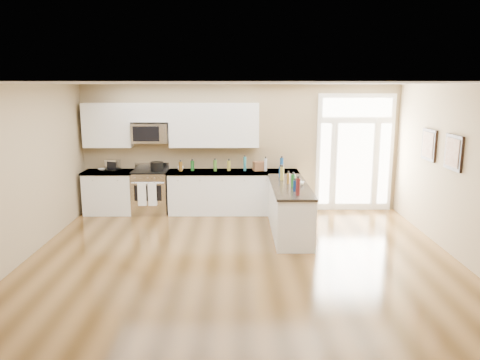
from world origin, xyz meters
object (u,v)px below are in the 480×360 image
Objects in this scene: kitchen_range at (151,192)px; stockpot at (157,166)px; peninsula_cabinet at (289,211)px; toaster_oven at (113,165)px.

kitchen_range is 3.87× the size of stockpot.
stockpot is (0.17, -0.04, 0.58)m from kitchen_range.
kitchen_range reaches higher than peninsula_cabinet.
toaster_oven reaches higher than stockpot.
stockpot is at bearing -14.21° from kitchen_range.
kitchen_range is at bearing 10.39° from toaster_oven.
peninsula_cabinet is 8.43× the size of toaster_oven.
toaster_oven is at bearing 172.20° from kitchen_range.
toaster_oven is at bearing 157.28° from peninsula_cabinet.
stockpot is at bearing 9.29° from toaster_oven.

